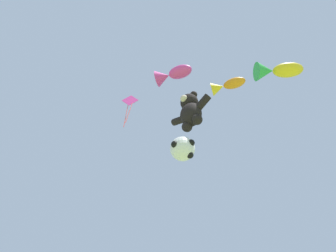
{
  "coord_description": "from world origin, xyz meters",
  "views": [
    {
      "loc": [
        4.73,
        0.56,
        1.68
      ],
      "look_at": [
        0.66,
        4.59,
        8.34
      ],
      "focal_mm": 24.0,
      "sensor_mm": 36.0,
      "label": 1
    }
  ],
  "objects_px": {
    "diamond_kite": "(129,103)",
    "soccer_ball_kite": "(183,149)",
    "teddy_bear_kite": "(190,111)",
    "fish_kite_tangerine": "(226,86)",
    "fish_kite_magenta": "(172,75)",
    "fish_kite_goldfin": "(276,71)"
  },
  "relations": [
    {
      "from": "soccer_ball_kite",
      "to": "fish_kite_tangerine",
      "type": "height_order",
      "value": "fish_kite_tangerine"
    },
    {
      "from": "soccer_ball_kite",
      "to": "diamond_kite",
      "type": "distance_m",
      "value": 6.49
    },
    {
      "from": "soccer_ball_kite",
      "to": "fish_kite_magenta",
      "type": "relative_size",
      "value": 0.57
    },
    {
      "from": "soccer_ball_kite",
      "to": "fish_kite_goldfin",
      "type": "bearing_deg",
      "value": 25.39
    },
    {
      "from": "soccer_ball_kite",
      "to": "fish_kite_goldfin",
      "type": "distance_m",
      "value": 5.38
    },
    {
      "from": "soccer_ball_kite",
      "to": "diamond_kite",
      "type": "relative_size",
      "value": 0.35
    },
    {
      "from": "diamond_kite",
      "to": "teddy_bear_kite",
      "type": "bearing_deg",
      "value": 11.06
    },
    {
      "from": "fish_kite_tangerine",
      "to": "fish_kite_goldfin",
      "type": "distance_m",
      "value": 2.22
    },
    {
      "from": "soccer_ball_kite",
      "to": "diamond_kite",
      "type": "height_order",
      "value": "diamond_kite"
    },
    {
      "from": "soccer_ball_kite",
      "to": "fish_kite_tangerine",
      "type": "distance_m",
      "value": 3.57
    },
    {
      "from": "soccer_ball_kite",
      "to": "fish_kite_goldfin",
      "type": "height_order",
      "value": "fish_kite_goldfin"
    },
    {
      "from": "fish_kite_magenta",
      "to": "fish_kite_goldfin",
      "type": "relative_size",
      "value": 0.91
    },
    {
      "from": "fish_kite_goldfin",
      "to": "diamond_kite",
      "type": "bearing_deg",
      "value": -160.37
    },
    {
      "from": "diamond_kite",
      "to": "soccer_ball_kite",
      "type": "bearing_deg",
      "value": 12.28
    },
    {
      "from": "fish_kite_tangerine",
      "to": "soccer_ball_kite",
      "type": "bearing_deg",
      "value": -160.76
    },
    {
      "from": "teddy_bear_kite",
      "to": "fish_kite_tangerine",
      "type": "distance_m",
      "value": 1.95
    },
    {
      "from": "soccer_ball_kite",
      "to": "fish_kite_goldfin",
      "type": "relative_size",
      "value": 0.51
    },
    {
      "from": "teddy_bear_kite",
      "to": "diamond_kite",
      "type": "distance_m",
      "value": 5.39
    },
    {
      "from": "teddy_bear_kite",
      "to": "diamond_kite",
      "type": "relative_size",
      "value": 0.72
    },
    {
      "from": "teddy_bear_kite",
      "to": "fish_kite_magenta",
      "type": "bearing_deg",
      "value": -90.12
    },
    {
      "from": "teddy_bear_kite",
      "to": "soccer_ball_kite",
      "type": "distance_m",
      "value": 1.91
    },
    {
      "from": "soccer_ball_kite",
      "to": "fish_kite_magenta",
      "type": "height_order",
      "value": "fish_kite_magenta"
    }
  ]
}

